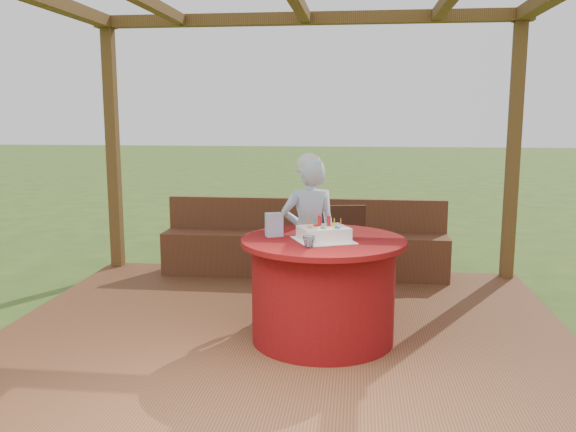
# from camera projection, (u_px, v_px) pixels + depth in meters

# --- Properties ---
(ground) EXTENTS (60.00, 60.00, 0.00)m
(ground) POSITION_uv_depth(u_px,v_px,m) (284.00, 345.00, 4.85)
(ground) COLOR #35531B
(ground) RESTS_ON ground
(deck) EXTENTS (4.50, 4.00, 0.12)m
(deck) POSITION_uv_depth(u_px,v_px,m) (284.00, 338.00, 4.84)
(deck) COLOR brown
(deck) RESTS_ON ground
(pergola) EXTENTS (4.50, 4.00, 2.72)m
(pergola) POSITION_uv_depth(u_px,v_px,m) (284.00, 32.00, 4.45)
(pergola) COLOR brown
(pergola) RESTS_ON deck
(bench) EXTENTS (3.00, 0.42, 0.80)m
(bench) POSITION_uv_depth(u_px,v_px,m) (304.00, 250.00, 6.47)
(bench) COLOR brown
(bench) RESTS_ON deck
(table) EXTENTS (1.23, 1.23, 0.78)m
(table) POSITION_uv_depth(u_px,v_px,m) (323.00, 289.00, 4.58)
(table) COLOR maroon
(table) RESTS_ON deck
(chair) EXTENTS (0.46, 0.46, 0.85)m
(chair) POSITION_uv_depth(u_px,v_px,m) (345.00, 248.00, 5.66)
(chair) COLOR #361C11
(chair) RESTS_ON deck
(elderly_woman) EXTENTS (0.56, 0.45, 1.37)m
(elderly_woman) POSITION_uv_depth(u_px,v_px,m) (309.00, 232.00, 5.25)
(elderly_woman) COLOR #ABD3FE
(elderly_woman) RESTS_ON deck
(birthday_cake) EXTENTS (0.51, 0.51, 0.18)m
(birthday_cake) POSITION_uv_depth(u_px,v_px,m) (324.00, 233.00, 4.44)
(birthday_cake) COLOR white
(birthday_cake) RESTS_ON table
(gift_bag) EXTENTS (0.15, 0.12, 0.18)m
(gift_bag) POSITION_uv_depth(u_px,v_px,m) (274.00, 225.00, 4.59)
(gift_bag) COLOR #BE7BAF
(gift_bag) RESTS_ON table
(drinking_glass) EXTENTS (0.10, 0.10, 0.08)m
(drinking_glass) POSITION_uv_depth(u_px,v_px,m) (309.00, 242.00, 4.21)
(drinking_glass) COLOR white
(drinking_glass) RESTS_ON table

